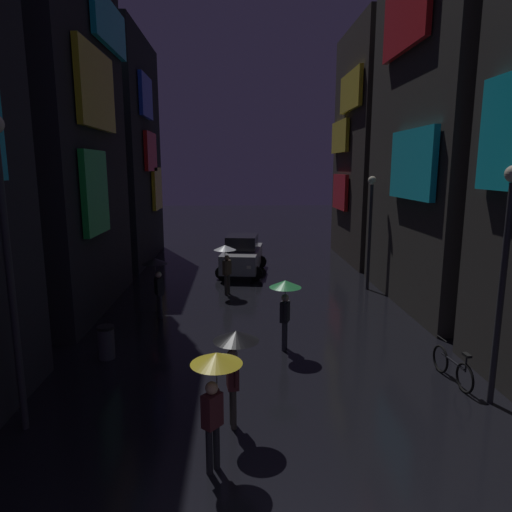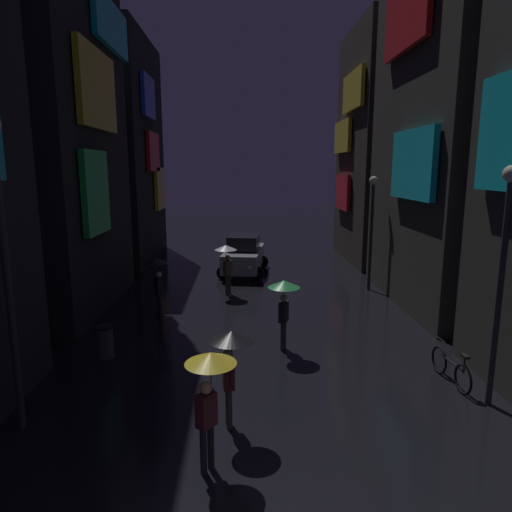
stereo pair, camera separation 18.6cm
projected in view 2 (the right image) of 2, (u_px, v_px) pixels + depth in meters
The scene contains 15 objects.
building_left_mid at pixel (39, 72), 15.78m from camera, with size 4.25×7.66×16.91m.
building_left_far at pixel (115, 152), 25.28m from camera, with size 4.25×8.09×12.12m.
building_right_mid at pixel (459, 98), 16.63m from camera, with size 4.25×8.14×15.37m.
building_right_far at pixel (385, 148), 25.22m from camera, with size 4.25×7.09×12.58m.
pedestrian_foreground_right_black at pixel (231, 352), 8.91m from camera, with size 0.90×0.90×2.12m.
pedestrian_foreground_left_green at pixel (284, 295), 12.83m from camera, with size 0.90×0.90×2.12m.
pedestrian_far_right_black at pixel (156, 271), 15.89m from camera, with size 0.90×0.90×2.12m.
pedestrian_midstreet_centre_clear at pixel (226, 256), 18.63m from camera, with size 0.90×0.90×2.12m.
pedestrian_near_crossing_yellow at pixel (209, 379), 7.77m from camera, with size 0.90×0.90×2.12m.
bicycle_parked_at_storefront at pixel (451, 368), 11.14m from camera, with size 0.22×1.82×0.96m.
car_distant at pixel (244, 255), 22.71m from camera, with size 2.62×4.31×1.92m.
streetlamp_right_near at pixel (503, 259), 9.59m from camera, with size 0.36×0.36×5.26m.
streetlamp_right_far at pixel (372, 219), 19.22m from camera, with size 0.36×0.36×4.86m.
streetlamp_left_near at pixel (3, 244), 8.60m from camera, with size 0.36×0.36×6.16m.
trash_bin at pixel (105, 341), 12.64m from camera, with size 0.46×0.46×0.93m.
Camera 2 is at (-0.50, -4.11, 5.21)m, focal length 32.00 mm.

